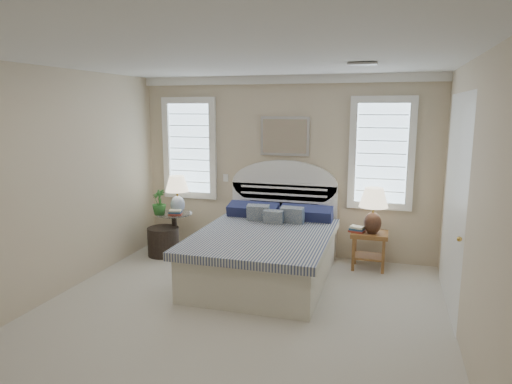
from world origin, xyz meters
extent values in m
cube|color=beige|center=(0.00, 0.00, 0.00)|extent=(4.50, 5.00, 0.01)
cube|color=silver|center=(0.00, 0.00, 2.70)|extent=(4.50, 5.00, 0.01)
cube|color=beige|center=(0.00, 2.50, 1.35)|extent=(4.50, 0.02, 2.70)
cube|color=beige|center=(-2.25, 0.00, 1.35)|extent=(0.02, 5.00, 2.70)
cube|color=beige|center=(2.25, 0.00, 1.35)|extent=(0.02, 5.00, 2.70)
cube|color=white|center=(0.00, 2.46, 2.64)|extent=(4.50, 0.08, 0.12)
cube|color=#B2B2B2|center=(1.20, 0.80, 2.68)|extent=(0.30, 0.20, 0.02)
cube|color=white|center=(-0.95, 2.48, 1.15)|extent=(0.08, 0.01, 0.12)
cube|color=silver|center=(-1.55, 2.48, 1.60)|extent=(0.90, 0.06, 1.60)
cube|color=silver|center=(1.40, 2.48, 1.60)|extent=(0.90, 0.06, 1.60)
cube|color=silver|center=(0.00, 2.46, 1.82)|extent=(0.74, 0.04, 0.58)
cube|color=white|center=(2.23, 1.20, 1.20)|extent=(0.02, 1.80, 2.40)
cube|color=silver|center=(0.00, 1.33, 0.28)|extent=(1.60, 2.10, 0.55)
cube|color=navy|center=(0.00, 1.28, 0.59)|extent=(1.72, 2.15, 0.10)
cube|color=white|center=(0.00, 2.44, 0.55)|extent=(1.62, 0.08, 1.10)
cube|color=navy|center=(-0.40, 2.16, 0.73)|extent=(0.75, 0.31, 0.23)
cube|color=navy|center=(0.40, 2.16, 0.73)|extent=(0.75, 0.31, 0.23)
cube|color=navy|center=(-0.25, 1.93, 0.71)|extent=(0.33, 0.20, 0.34)
cube|color=navy|center=(0.25, 1.93, 0.71)|extent=(0.33, 0.20, 0.34)
cube|color=navy|center=(0.00, 1.83, 0.69)|extent=(0.28, 0.14, 0.29)
cylinder|color=black|center=(-1.65, 2.05, 0.01)|extent=(0.32, 0.32, 0.03)
cylinder|color=black|center=(-1.65, 2.05, 0.30)|extent=(0.08, 0.08, 0.60)
cylinder|color=silver|center=(-1.65, 2.05, 0.62)|extent=(0.56, 0.56, 0.02)
cube|color=#985D31|center=(1.30, 2.15, 0.50)|extent=(0.50, 0.40, 0.06)
cube|color=#985D31|center=(1.30, 2.15, 0.18)|extent=(0.44, 0.34, 0.03)
cube|color=#985D31|center=(1.10, 2.00, 0.23)|extent=(0.04, 0.04, 0.47)
cube|color=#985D31|center=(1.10, 2.30, 0.23)|extent=(0.04, 0.04, 0.47)
cube|color=#985D31|center=(1.50, 2.00, 0.23)|extent=(0.04, 0.04, 0.47)
cube|color=#985D31|center=(1.50, 2.30, 0.23)|extent=(0.04, 0.04, 0.47)
cylinder|color=black|center=(-1.75, 1.87, 0.22)|extent=(0.48, 0.48, 0.44)
cylinder|color=silver|center=(-1.60, 2.08, 0.65)|extent=(0.12, 0.12, 0.03)
ellipsoid|color=silver|center=(-1.60, 2.08, 0.76)|extent=(0.23, 0.23, 0.28)
cylinder|color=gold|center=(-1.60, 2.08, 0.93)|extent=(0.03, 0.03, 0.10)
cylinder|color=black|center=(1.34, 2.11, 0.55)|extent=(0.14, 0.14, 0.03)
ellipsoid|color=black|center=(1.34, 2.11, 0.67)|extent=(0.26, 0.26, 0.30)
cylinder|color=gold|center=(1.34, 2.11, 0.86)|extent=(0.04, 0.04, 0.11)
imported|color=#3D722D|center=(-1.82, 1.90, 0.82)|extent=(0.28, 0.28, 0.38)
cube|color=maroon|center=(-1.57, 1.95, 0.64)|extent=(0.23, 0.20, 0.03)
cube|color=navy|center=(-1.57, 1.95, 0.67)|extent=(0.22, 0.19, 0.03)
cube|color=beige|center=(-1.57, 1.95, 0.70)|extent=(0.21, 0.18, 0.03)
cube|color=maroon|center=(1.13, 2.11, 0.54)|extent=(0.24, 0.21, 0.03)
cube|color=navy|center=(1.13, 2.11, 0.57)|extent=(0.23, 0.19, 0.03)
cube|color=beige|center=(1.13, 2.11, 0.60)|extent=(0.21, 0.18, 0.03)
camera|label=1|loc=(1.54, -4.18, 2.24)|focal=32.00mm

